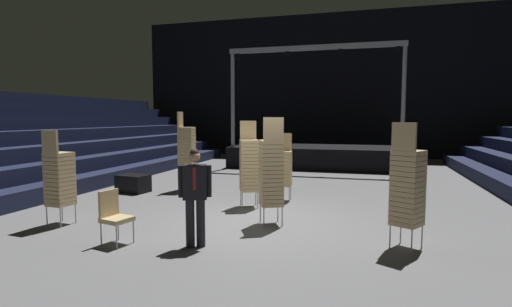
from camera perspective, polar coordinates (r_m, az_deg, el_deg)
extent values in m
cube|color=slate|center=(8.37, 0.12, -10.48)|extent=(22.00, 30.00, 0.10)
cube|color=black|center=(22.93, 10.38, 9.59)|extent=(22.00, 0.30, 8.00)
cube|color=#191E38|center=(12.22, -27.42, -4.75)|extent=(0.75, 24.00, 0.45)
cube|color=#191E38|center=(12.68, -29.99, -2.46)|extent=(0.75, 24.00, 0.45)
cube|color=#191E38|center=(13.18, -32.36, -0.34)|extent=(0.75, 24.00, 0.45)
cube|color=black|center=(18.04, 8.74, -0.44)|extent=(7.52, 3.31, 0.92)
cylinder|color=#9EA0A8|center=(17.38, -3.39, 7.75)|extent=(0.16, 0.16, 4.14)
cylinder|color=#9EA0A8|center=(16.49, 20.54, 7.57)|extent=(0.16, 0.16, 4.14)
cube|color=#9EA0A8|center=(16.80, 8.36, 14.89)|extent=(7.22, 0.20, 0.20)
cylinder|color=black|center=(17.48, -2.62, 13.83)|extent=(0.18, 0.18, 0.22)
cylinder|color=black|center=(16.94, 4.59, 14.10)|extent=(0.18, 0.18, 0.22)
cylinder|color=black|center=(16.66, 12.17, 14.15)|extent=(0.18, 0.18, 0.22)
cylinder|color=black|center=(16.66, 19.87, 13.96)|extent=(0.18, 0.18, 0.22)
cylinder|color=black|center=(6.92, -7.99, -9.88)|extent=(0.15, 0.15, 0.83)
cylinder|color=black|center=(6.94, -9.49, -9.88)|extent=(0.15, 0.15, 0.83)
cube|color=silver|center=(6.72, -8.86, -4.16)|extent=(0.20, 0.16, 0.59)
cube|color=black|center=(6.78, -8.82, -4.08)|extent=(0.46, 0.36, 0.59)
cube|color=maroon|center=(6.65, -8.90, -3.63)|extent=(0.06, 0.03, 0.38)
cylinder|color=black|center=(6.76, -6.84, -3.97)|extent=(0.12, 0.12, 0.54)
cylinder|color=black|center=(6.80, -10.81, -3.98)|extent=(0.12, 0.12, 0.54)
sphere|color=tan|center=(6.72, -8.88, -0.44)|extent=(0.19, 0.19, 0.19)
sphere|color=black|center=(6.72, -8.88, 0.01)|extent=(0.16, 0.16, 0.16)
cylinder|color=#B2B5BA|center=(9.49, -26.20, -7.58)|extent=(0.02, 0.02, 0.40)
cylinder|color=#B2B5BA|center=(9.21, -24.62, -7.89)|extent=(0.02, 0.02, 0.40)
cylinder|color=#B2B5BA|center=(9.25, -27.98, -7.98)|extent=(0.02, 0.02, 0.40)
cylinder|color=#B2B5BA|center=(8.97, -26.41, -8.31)|extent=(0.02, 0.02, 0.40)
cube|color=tan|center=(9.18, -26.36, -6.46)|extent=(0.49, 0.49, 0.08)
cube|color=tan|center=(9.16, -26.39, -5.94)|extent=(0.49, 0.49, 0.08)
cube|color=tan|center=(9.15, -26.41, -5.42)|extent=(0.49, 0.49, 0.08)
cube|color=tan|center=(9.13, -26.43, -4.89)|extent=(0.49, 0.49, 0.08)
cube|color=tan|center=(9.12, -26.45, -4.37)|extent=(0.49, 0.49, 0.08)
cube|color=tan|center=(9.11, -26.47, -3.84)|extent=(0.49, 0.49, 0.08)
cube|color=tan|center=(9.09, -26.49, -3.31)|extent=(0.49, 0.49, 0.08)
cube|color=tan|center=(9.08, -26.52, -2.78)|extent=(0.49, 0.49, 0.08)
cube|color=tan|center=(9.07, -26.54, -2.25)|extent=(0.49, 0.49, 0.08)
cube|color=tan|center=(9.06, -26.56, -1.71)|extent=(0.49, 0.49, 0.08)
cube|color=tan|center=(9.05, -26.58, -1.18)|extent=(0.49, 0.49, 0.08)
cube|color=tan|center=(9.04, -26.60, -0.64)|extent=(0.49, 0.49, 0.08)
cube|color=tan|center=(9.04, -26.62, -0.11)|extent=(0.49, 0.49, 0.08)
cube|color=tan|center=(8.89, -27.64, 1.53)|extent=(0.41, 0.10, 0.46)
cylinder|color=#B2B5BA|center=(7.53, 20.17, -10.62)|extent=(0.02, 0.02, 0.40)
cylinder|color=#B2B5BA|center=(7.38, 22.86, -11.04)|extent=(0.02, 0.02, 0.40)
cylinder|color=#B2B5BA|center=(7.21, 18.79, -11.29)|extent=(0.02, 0.02, 0.40)
cylinder|color=#B2B5BA|center=(7.04, 21.58, -11.76)|extent=(0.02, 0.02, 0.40)
cube|color=tan|center=(7.22, 20.91, -9.32)|extent=(0.60, 0.60, 0.08)
cube|color=tan|center=(7.20, 20.94, -8.67)|extent=(0.60, 0.60, 0.08)
cube|color=tan|center=(7.18, 20.96, -8.01)|extent=(0.60, 0.60, 0.08)
cube|color=tan|center=(7.17, 20.98, -7.35)|extent=(0.60, 0.60, 0.08)
cube|color=tan|center=(7.15, 21.00, -6.68)|extent=(0.60, 0.60, 0.08)
cube|color=tan|center=(7.13, 21.03, -6.01)|extent=(0.60, 0.60, 0.08)
cube|color=tan|center=(7.12, 21.05, -5.34)|extent=(0.60, 0.60, 0.08)
cube|color=tan|center=(7.10, 21.07, -4.67)|extent=(0.60, 0.60, 0.08)
cube|color=tan|center=(7.09, 21.09, -3.99)|extent=(0.60, 0.60, 0.08)
cube|color=tan|center=(7.08, 21.11, -3.31)|extent=(0.60, 0.60, 0.08)
cube|color=tan|center=(7.06, 21.14, -2.63)|extent=(0.60, 0.60, 0.08)
cube|color=tan|center=(7.05, 21.16, -1.94)|extent=(0.60, 0.60, 0.08)
cube|color=tan|center=(7.04, 21.18, -1.26)|extent=(0.60, 0.60, 0.08)
cube|color=tan|center=(7.04, 21.21, -0.57)|extent=(0.60, 0.60, 0.08)
cube|color=tan|center=(7.03, 21.23, 0.12)|extent=(0.60, 0.60, 0.08)
cube|color=tan|center=(6.84, 20.60, 2.30)|extent=(0.37, 0.25, 0.46)
cylinder|color=#B2B5BA|center=(8.42, 0.63, -8.62)|extent=(0.02, 0.02, 0.40)
cylinder|color=#B2B5BA|center=(8.50, 3.17, -8.50)|extent=(0.02, 0.02, 0.40)
cylinder|color=#B2B5BA|center=(8.06, 1.15, -9.26)|extent=(0.02, 0.02, 0.40)
cylinder|color=#B2B5BA|center=(8.14, 3.80, -9.12)|extent=(0.02, 0.02, 0.40)
cube|color=tan|center=(8.22, 2.19, -7.23)|extent=(0.59, 0.59, 0.08)
cube|color=tan|center=(8.20, 2.19, -6.65)|extent=(0.59, 0.59, 0.08)
cube|color=tan|center=(8.18, 2.20, -6.07)|extent=(0.59, 0.59, 0.08)
cube|color=tan|center=(8.17, 2.20, -5.48)|extent=(0.59, 0.59, 0.08)
cube|color=tan|center=(8.15, 2.20, -4.90)|extent=(0.59, 0.59, 0.08)
cube|color=tan|center=(8.14, 2.20, -4.31)|extent=(0.59, 0.59, 0.08)
cube|color=tan|center=(8.13, 2.20, -3.72)|extent=(0.59, 0.59, 0.08)
cube|color=tan|center=(8.11, 2.21, -3.12)|extent=(0.59, 0.59, 0.08)
cube|color=tan|center=(8.10, 2.21, -2.53)|extent=(0.59, 0.59, 0.08)
cube|color=tan|center=(8.09, 2.21, -1.93)|extent=(0.59, 0.59, 0.08)
cube|color=tan|center=(8.08, 2.21, -1.33)|extent=(0.59, 0.59, 0.08)
cube|color=tan|center=(8.07, 2.22, -0.74)|extent=(0.59, 0.59, 0.08)
cube|color=tan|center=(8.06, 2.22, -0.13)|extent=(0.59, 0.59, 0.08)
cube|color=tan|center=(8.05, 2.22, 0.47)|extent=(0.59, 0.59, 0.08)
cube|color=tan|center=(8.05, 2.22, 1.07)|extent=(0.59, 0.59, 0.08)
cube|color=tan|center=(8.04, 2.22, 1.67)|extent=(0.59, 0.59, 0.08)
cube|color=tan|center=(7.84, 2.54, 3.58)|extent=(0.39, 0.22, 0.46)
cylinder|color=#B2B5BA|center=(9.69, 0.23, -6.78)|extent=(0.02, 0.02, 0.40)
cylinder|color=#B2B5BA|center=(9.65, -2.02, -6.83)|extent=(0.02, 0.02, 0.40)
cylinder|color=#B2B5BA|center=(10.06, -0.04, -6.33)|extent=(0.02, 0.02, 0.40)
cylinder|color=#B2B5BA|center=(10.02, -2.21, -6.38)|extent=(0.02, 0.02, 0.40)
cube|color=tan|center=(9.81, -1.01, -5.19)|extent=(0.58, 0.58, 0.08)
cube|color=tan|center=(9.79, -1.01, -4.70)|extent=(0.58, 0.58, 0.08)
cube|color=tan|center=(9.78, -1.02, -4.21)|extent=(0.58, 0.58, 0.08)
cube|color=tan|center=(9.76, -1.02, -3.72)|extent=(0.58, 0.58, 0.08)
cube|color=tan|center=(9.75, -1.02, -3.23)|extent=(0.58, 0.58, 0.08)
cube|color=tan|center=(9.74, -1.02, -2.73)|extent=(0.58, 0.58, 0.08)
cube|color=tan|center=(9.73, -1.02, -2.24)|extent=(0.58, 0.58, 0.08)
cube|color=tan|center=(9.72, -1.02, -1.74)|extent=(0.58, 0.58, 0.08)
cube|color=tan|center=(9.71, -1.02, -1.24)|extent=(0.58, 0.58, 0.08)
cube|color=tan|center=(9.70, -1.02, -0.74)|extent=(0.58, 0.58, 0.08)
cube|color=tan|center=(9.69, -1.02, -0.24)|extent=(0.58, 0.58, 0.08)
cube|color=tan|center=(9.68, -1.02, 0.26)|extent=(0.58, 0.58, 0.08)
cube|color=tan|center=(9.68, -1.02, 0.76)|extent=(0.58, 0.58, 0.08)
cube|color=tan|center=(9.67, -1.02, 1.26)|extent=(0.58, 0.58, 0.08)
cube|color=tan|center=(9.66, -1.02, 1.76)|extent=(0.58, 0.58, 0.08)
cube|color=tan|center=(9.85, -1.15, 3.42)|extent=(0.39, 0.20, 0.46)
cylinder|color=#B2B5BA|center=(12.41, -8.78, -4.19)|extent=(0.02, 0.02, 0.40)
cylinder|color=#B2B5BA|center=(12.05, -9.32, -4.48)|extent=(0.02, 0.02, 0.40)
cylinder|color=#B2B5BA|center=(12.53, -10.44, -4.13)|extent=(0.02, 0.02, 0.40)
cylinder|color=#B2B5BA|center=(12.17, -11.02, -4.41)|extent=(0.02, 0.02, 0.40)
cube|color=tan|center=(12.25, -9.91, -3.18)|extent=(0.49, 0.49, 0.08)
cube|color=tan|center=(12.24, -9.92, -2.79)|extent=(0.49, 0.49, 0.08)
cube|color=tan|center=(12.23, -9.92, -2.39)|extent=(0.49, 0.49, 0.08)
cube|color=tan|center=(12.22, -9.93, -2.00)|extent=(0.49, 0.49, 0.08)
cube|color=tan|center=(12.21, -9.93, -1.60)|extent=(0.49, 0.49, 0.08)
cube|color=tan|center=(12.20, -9.94, -1.20)|extent=(0.49, 0.49, 0.08)
cube|color=tan|center=(12.19, -9.95, -0.81)|extent=(0.49, 0.49, 0.08)
cube|color=tan|center=(12.18, -9.95, -0.41)|extent=(0.49, 0.49, 0.08)
cube|color=tan|center=(12.17, -9.96, -0.01)|extent=(0.49, 0.49, 0.08)
cube|color=tan|center=(12.16, -9.97, 0.39)|extent=(0.49, 0.49, 0.08)
cube|color=tan|center=(12.16, -9.97, 0.79)|extent=(0.49, 0.49, 0.08)
cube|color=tan|center=(12.15, -9.98, 1.19)|extent=(0.49, 0.49, 0.08)
cube|color=tan|center=(12.15, -9.98, 1.59)|extent=(0.49, 0.49, 0.08)
cube|color=tan|center=(12.14, -9.99, 1.99)|extent=(0.49, 0.49, 0.08)
cube|color=tan|center=(12.14, -10.00, 2.39)|extent=(0.49, 0.49, 0.08)
cube|color=tan|center=(12.13, -10.00, 2.79)|extent=(0.49, 0.49, 0.08)
cube|color=tan|center=(12.13, -10.01, 3.19)|extent=(0.49, 0.49, 0.08)
cube|color=tan|center=(12.13, -10.02, 3.59)|extent=(0.49, 0.49, 0.08)
cube|color=tan|center=(12.19, -10.91, 4.86)|extent=(0.10, 0.41, 0.46)
cylinder|color=#B2B5BA|center=(10.39, 4.83, -5.98)|extent=(0.02, 0.02, 0.40)
cylinder|color=#B2B5BA|center=(10.44, 2.74, -5.92)|extent=(0.02, 0.02, 0.40)
cylinder|color=#B2B5BA|center=(10.76, 5.04, -5.59)|extent=(0.02, 0.02, 0.40)
cylinder|color=#B2B5BA|center=(10.81, 3.03, -5.54)|extent=(0.02, 0.02, 0.40)
cube|color=tan|center=(10.55, 3.92, -4.46)|extent=(0.48, 0.48, 0.08)
cube|color=tan|center=(10.54, 3.92, -4.01)|extent=(0.48, 0.48, 0.08)
cube|color=tan|center=(10.53, 3.92, -3.55)|extent=(0.48, 0.48, 0.08)
cube|color=tan|center=(10.51, 3.93, -3.09)|extent=(0.48, 0.48, 0.08)
cube|color=tan|center=(10.50, 3.93, -2.63)|extent=(0.48, 0.48, 0.08)
cube|color=tan|center=(10.49, 3.93, -2.17)|extent=(0.48, 0.48, 0.08)
cube|color=tan|center=(10.48, 3.94, -1.71)|extent=(0.48, 0.48, 0.08)
cube|color=tan|center=(10.47, 3.94, -1.25)|extent=(0.48, 0.48, 0.08)
cube|color=tan|center=(10.46, 3.94, -0.79)|extent=(0.48, 0.48, 0.08)
cube|color=tan|center=(10.45, 3.94, -0.32)|extent=(0.48, 0.48, 0.08)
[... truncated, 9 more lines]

